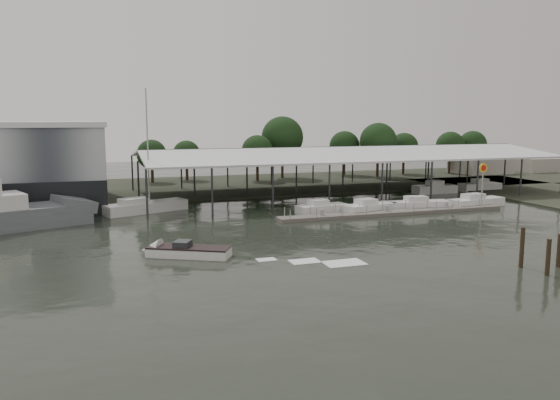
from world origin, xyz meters
name	(u,v)px	position (x,y,z in m)	size (l,w,h in m)	color
ground	(304,242)	(0.00, 0.00, 0.00)	(200.00, 200.00, 0.00)	#232921
land_strip_far	(209,186)	(0.00, 42.00, 0.10)	(140.00, 30.00, 0.30)	#303628
storage_warehouse	(2,165)	(-28.00, 29.94, 5.29)	(24.50, 20.50, 10.50)	#ADB2B8
covered_boat_shed	(343,152)	(17.00, 28.00, 6.13)	(58.24, 24.00, 6.96)	white
floating_dock	(394,213)	(15.00, 10.00, 0.20)	(28.00, 2.00, 1.40)	slate
shell_fuel_sign	(483,177)	(27.00, 9.99, 3.93)	(1.10, 0.18, 5.55)	#96989C
distant_commercial_buildings	(498,164)	(59.03, 44.69, 1.84)	(22.00, 8.00, 4.00)	gray
white_sailboat	(145,207)	(-11.94, 20.64, 0.66)	(10.09, 6.08, 14.54)	white
speedboat_underway	(182,251)	(-11.00, -1.42, 0.39)	(16.73, 9.91, 2.00)	white
moored_cruiser_0	(321,208)	(7.33, 13.23, 0.61)	(6.26, 3.03, 1.70)	white
moored_cruiser_1	(369,207)	(12.83, 11.99, 0.61)	(7.08, 3.70, 1.70)	white
moored_cruiser_2	(419,205)	(19.57, 12.06, 0.61)	(7.57, 3.21, 1.70)	white
moored_cruiser_3	(476,202)	(27.55, 11.70, 0.61)	(7.96, 3.33, 1.70)	white
horizon_tree_line	(339,145)	(25.54, 48.05, 6.13)	(68.29, 11.39, 11.32)	#312015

